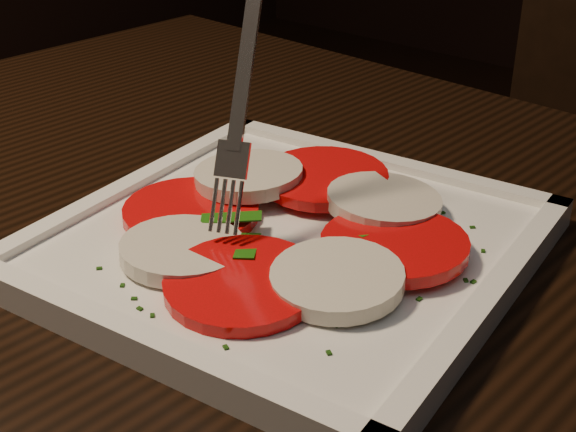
# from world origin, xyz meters

# --- Properties ---
(table) EXTENTS (1.24, 0.86, 0.75)m
(table) POSITION_xyz_m (-0.08, 0.25, 0.65)
(table) COLOR black
(table) RESTS_ON ground
(plate) EXTENTS (0.32, 0.32, 0.01)m
(plate) POSITION_xyz_m (-0.13, 0.28, 0.76)
(plate) COLOR white
(plate) RESTS_ON table
(caprese_salad) EXTENTS (0.24, 0.24, 0.02)m
(caprese_salad) POSITION_xyz_m (-0.13, 0.28, 0.77)
(caprese_salad) COLOR red
(caprese_salad) RESTS_ON plate
(fork) EXTENTS (0.07, 0.10, 0.16)m
(fork) POSITION_xyz_m (-0.17, 0.28, 0.87)
(fork) COLOR white
(fork) RESTS_ON caprese_salad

